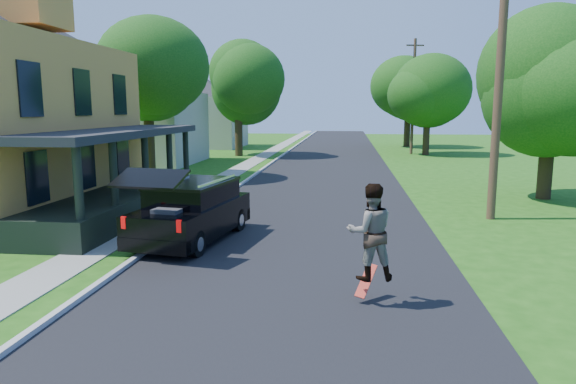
# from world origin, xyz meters

# --- Properties ---
(ground) EXTENTS (140.00, 140.00, 0.00)m
(ground) POSITION_xyz_m (0.00, 0.00, 0.00)
(ground) COLOR #1C5210
(ground) RESTS_ON ground
(street) EXTENTS (8.00, 120.00, 0.02)m
(street) POSITION_xyz_m (0.00, 20.00, 0.00)
(street) COLOR black
(street) RESTS_ON ground
(curb) EXTENTS (0.15, 120.00, 0.12)m
(curb) POSITION_xyz_m (-4.05, 20.00, 0.00)
(curb) COLOR #ADACA7
(curb) RESTS_ON ground
(sidewalk) EXTENTS (1.30, 120.00, 0.03)m
(sidewalk) POSITION_xyz_m (-5.60, 20.00, 0.00)
(sidewalk) COLOR gray
(sidewalk) RESTS_ON ground
(front_walk) EXTENTS (6.50, 1.20, 0.03)m
(front_walk) POSITION_xyz_m (-9.50, 6.00, 0.00)
(front_walk) COLOR gray
(front_walk) RESTS_ON ground
(neighbor_house_mid) EXTENTS (12.78, 12.78, 8.30)m
(neighbor_house_mid) POSITION_xyz_m (-13.50, 24.00, 4.19)
(neighbor_house_mid) COLOR #BAB5A5
(neighbor_house_mid) RESTS_ON ground
(neighbor_house_far) EXTENTS (12.78, 12.78, 8.30)m
(neighbor_house_far) POSITION_xyz_m (-13.50, 40.00, 4.19)
(neighbor_house_far) COLOR #BAB5A5
(neighbor_house_far) RESTS_ON ground
(black_suv) EXTENTS (2.62, 5.24, 2.34)m
(black_suv) POSITION_xyz_m (-3.20, 2.92, 0.89)
(black_suv) COLOR black
(black_suv) RESTS_ON ground
(skateboarder) EXTENTS (1.06, 0.90, 1.90)m
(skateboarder) POSITION_xyz_m (1.75, -1.50, 1.47)
(skateboarder) COLOR black
(skateboarder) RESTS_ON ground
(skateboard) EXTENTS (0.47, 0.60, 0.58)m
(skateboard) POSITION_xyz_m (1.69, -1.32, 0.40)
(skateboard) COLOR red
(skateboard) RESTS_ON ground
(tree_left_mid) EXTENTS (6.56, 6.58, 9.27)m
(tree_left_mid) POSITION_xyz_m (-10.02, 17.06, 6.04)
(tree_left_mid) COLOR black
(tree_left_mid) RESTS_ON ground
(tree_left_far) EXTENTS (7.61, 7.26, 9.71)m
(tree_left_far) POSITION_xyz_m (-7.72, 30.50, 6.51)
(tree_left_far) COLOR black
(tree_left_far) RESTS_ON ground
(tree_right_near) EXTENTS (6.16, 5.92, 8.33)m
(tree_right_near) POSITION_xyz_m (9.69, 11.72, 5.25)
(tree_right_near) COLOR black
(tree_right_near) RESTS_ON ground
(tree_right_mid) EXTENTS (7.51, 7.33, 9.16)m
(tree_right_mid) POSITION_xyz_m (7.82, 33.16, 5.80)
(tree_right_mid) COLOR black
(tree_right_mid) RESTS_ON ground
(tree_right_far) EXTENTS (6.76, 6.67, 10.07)m
(tree_right_far) POSITION_xyz_m (7.32, 42.92, 6.48)
(tree_right_far) COLOR black
(tree_right_far) RESTS_ON ground
(utility_pole_near) EXTENTS (1.79, 0.31, 8.99)m
(utility_pole_near) POSITION_xyz_m (6.34, 7.10, 4.65)
(utility_pole_near) COLOR #4A2F22
(utility_pole_near) RESTS_ON ground
(utility_pole_far) EXTENTS (1.49, 0.39, 9.66)m
(utility_pole_far) POSITION_xyz_m (6.76, 33.84, 4.96)
(utility_pole_far) COLOR #4A2F22
(utility_pole_far) RESTS_ON ground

